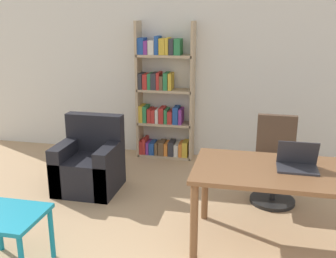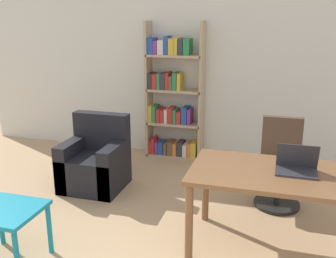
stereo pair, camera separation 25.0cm
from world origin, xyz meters
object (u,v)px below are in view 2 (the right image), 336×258
Objects in this scene: side_table_blue at (5,217)px; office_chair at (280,166)px; bookshelf at (172,100)px; laptop at (297,166)px; armchair at (95,164)px; desk at (286,183)px.

office_chair is at bearing 39.53° from side_table_blue.
side_table_blue is at bearing -101.70° from bookshelf.
side_table_blue is (-2.21, -1.83, -0.01)m from office_chair.
laptop is 0.60× the size of side_table_blue.
laptop is at bearing -18.00° from armchair.
office_chair is 1.68× the size of side_table_blue.
bookshelf is at bearing 143.63° from office_chair.
armchair is (-2.33, 0.76, -0.52)m from laptop.
desk is at bearing -52.62° from bookshelf.
desk is at bearing 20.44° from side_table_blue.
bookshelf is (0.61, 1.34, 0.58)m from armchair.
laptop reaches higher than armchair.
bookshelf reaches higher than armchair.
armchair is 1.59m from bookshelf.
armchair is (0.01, 1.65, -0.13)m from side_table_blue.
desk is 1.69× the size of office_chair.
desk is 4.74× the size of laptop.
armchair reaches higher than side_table_blue.
office_chair reaches higher than desk.
side_table_blue is at bearing -159.56° from desk.
side_table_blue is at bearing -140.47° from office_chair.
office_chair is at bearing 98.06° from laptop.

